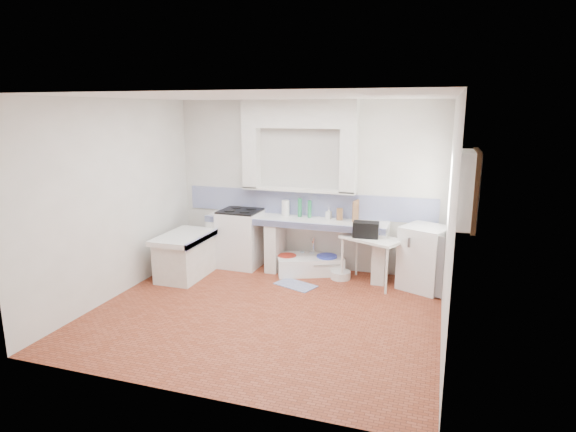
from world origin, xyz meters
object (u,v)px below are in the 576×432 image
(sink, at_px, (310,265))
(fridge, at_px, (425,258))
(stove, at_px, (241,239))
(side_table, at_px, (371,261))

(sink, height_order, fridge, fridge)
(stove, distance_m, fridge, 3.05)
(side_table, distance_m, fridge, 0.80)
(stove, bearing_deg, sink, 1.86)
(sink, bearing_deg, fridge, -27.92)
(side_table, bearing_deg, stove, -160.78)
(side_table, xyz_separation_m, fridge, (0.79, 0.07, 0.11))
(stove, height_order, sink, stove)
(stove, height_order, side_table, stove)
(sink, relative_size, fridge, 1.11)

